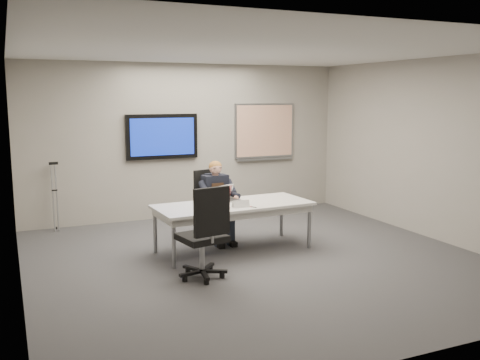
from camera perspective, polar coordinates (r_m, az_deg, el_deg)
name	(u,v)px	position (r m, az deg, el deg)	size (l,w,h in m)	color
floor	(259,260)	(7.38, 1.99, -8.54)	(6.00, 6.00, 0.02)	#3C3D3F
ceiling	(260,50)	(7.06, 2.12, 13.67)	(6.00, 6.00, 0.02)	silver
wall_back	(188,141)	(9.86, -5.57, 4.16)	(6.00, 0.02, 2.80)	gray
wall_front	(419,197)	(4.61, 18.51, -1.78)	(6.00, 0.02, 2.80)	gray
wall_left	(14,171)	(6.39, -22.95, 0.87)	(0.02, 6.00, 2.80)	gray
wall_right	(433,149)	(8.81, 19.93, 3.09)	(0.02, 6.00, 2.80)	gray
conference_table	(233,209)	(7.68, -0.72, -3.12)	(2.29, 1.05, 0.69)	white
tv_display	(162,137)	(9.66, -8.31, 4.61)	(1.30, 0.09, 0.80)	black
whiteboard	(265,132)	(10.41, 2.63, 5.17)	(1.25, 0.08, 1.10)	gray
office_chair_far	(213,217)	(8.40, -2.93, -4.00)	(0.64, 0.64, 1.08)	black
office_chair_near	(204,250)	(6.57, -3.85, -7.47)	(0.64, 0.64, 1.17)	black
seated_person	(219,210)	(8.15, -2.25, -3.22)	(0.40, 0.68, 1.24)	#1D2431
crutch	(55,195)	(9.34, -19.16, -1.55)	(0.16, 0.25, 1.19)	#9A9DA1
laptop	(227,197)	(7.88, -1.41, -1.80)	(0.38, 0.41, 0.22)	#A9A9AC
name_tent	(241,204)	(7.42, 0.08, -2.54)	(0.24, 0.07, 0.10)	silver
pen	(253,207)	(7.41, 1.41, -2.90)	(0.01, 0.01, 0.13)	black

